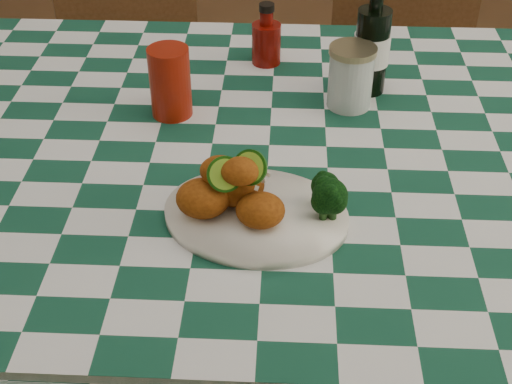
# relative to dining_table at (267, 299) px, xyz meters

# --- Properties ---
(dining_table) EXTENTS (1.66, 1.06, 0.79)m
(dining_table) POSITION_rel_dining_table_xyz_m (0.00, 0.00, 0.00)
(dining_table) COLOR #144732
(dining_table) RESTS_ON ground
(plate) EXTENTS (0.32, 0.27, 0.02)m
(plate) POSITION_rel_dining_table_xyz_m (-0.01, -0.21, 0.40)
(plate) COLOR white
(plate) RESTS_ON dining_table
(fried_chicken_pile) EXTENTS (0.15, 0.11, 0.10)m
(fried_chicken_pile) POSITION_rel_dining_table_xyz_m (-0.04, -0.21, 0.46)
(fried_chicken_pile) COLOR #99470E
(fried_chicken_pile) RESTS_ON plate
(broccoli_side) EXTENTS (0.08, 0.08, 0.06)m
(broccoli_side) POSITION_rel_dining_table_xyz_m (0.08, -0.20, 0.44)
(broccoli_side) COLOR black
(broccoli_side) RESTS_ON plate
(red_tumbler) EXTENTS (0.10, 0.10, 0.13)m
(red_tumbler) POSITION_rel_dining_table_xyz_m (-0.19, 0.10, 0.46)
(red_tumbler) COLOR maroon
(red_tumbler) RESTS_ON dining_table
(ketchup_bottle) EXTENTS (0.07, 0.07, 0.13)m
(ketchup_bottle) POSITION_rel_dining_table_xyz_m (-0.02, 0.32, 0.46)
(ketchup_bottle) COLOR #690B05
(ketchup_bottle) RESTS_ON dining_table
(mason_jar) EXTENTS (0.12, 0.12, 0.12)m
(mason_jar) POSITION_rel_dining_table_xyz_m (0.15, 0.15, 0.45)
(mason_jar) COLOR #B2BCBA
(mason_jar) RESTS_ON dining_table
(beer_bottle) EXTENTS (0.08, 0.08, 0.24)m
(beer_bottle) POSITION_rel_dining_table_xyz_m (0.19, 0.21, 0.51)
(beer_bottle) COLOR black
(beer_bottle) RESTS_ON dining_table
(wooden_chair_left) EXTENTS (0.54, 0.55, 0.90)m
(wooden_chair_left) POSITION_rel_dining_table_xyz_m (-0.38, 0.72, 0.05)
(wooden_chair_left) COLOR #472814
(wooden_chair_left) RESTS_ON ground
(wooden_chair_right) EXTENTS (0.46, 0.47, 0.91)m
(wooden_chair_right) POSITION_rel_dining_table_xyz_m (0.34, 0.73, 0.06)
(wooden_chair_right) COLOR #472814
(wooden_chair_right) RESTS_ON ground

